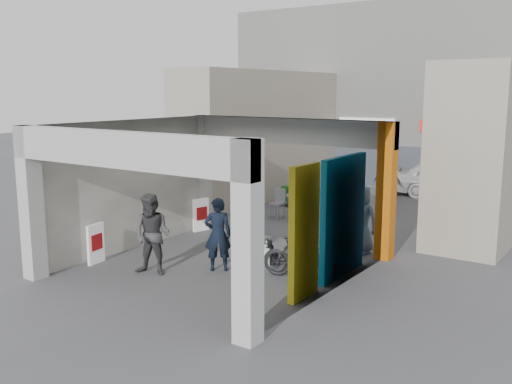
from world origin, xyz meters
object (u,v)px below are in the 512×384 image
Objects in this scene: cafe_set at (299,207)px; border_collie at (270,254)px; bicycle_front at (299,258)px; white_van at (450,179)px; man_with_dog at (218,234)px; man_crates at (387,182)px; man_back_turned at (152,235)px; produce_stand at (291,198)px; bicycle_rear at (298,258)px; man_elderly at (361,219)px.

border_collie is at bearing -67.22° from cafe_set.
bicycle_front is 0.40× the size of white_van.
man_crates is (0.13, 10.16, -0.06)m from man_with_dog.
cafe_set is 7.22m from man_back_turned.
white_van reaches higher than cafe_set.
bicycle_front is at bearing 161.57° from man_with_dog.
man_back_turned is at bearing -87.85° from cafe_set.
bicycle_front is (1.72, -9.50, -0.36)m from man_crates.
man_with_dog is (2.56, -7.61, 0.61)m from produce_stand.
produce_stand is 1.62× the size of border_collie.
man_crates is (2.69, 2.56, 0.55)m from produce_stand.
man_with_dog is at bearing -77.55° from cafe_set.
man_with_dog is 2.01m from bicycle_front.
produce_stand is (-1.21, 1.51, -0.07)m from cafe_set.
man_crates is 3.01m from white_van.
white_van is at bearing 69.61° from produce_stand.
produce_stand is 0.24× the size of white_van.
white_van is at bearing 72.13° from border_collie.
man_with_dog reaches higher than border_collie.
border_collie is 11.62m from white_van.
border_collie is at bearing -161.91° from man_with_dog.
produce_stand is 6.70m from white_van.
man_with_dog reaches higher than man_crates.
border_collie is (3.31, -6.49, -0.02)m from produce_stand.
man_back_turned reaches higher than white_van.
man_elderly is at bearing -23.20° from bicycle_rear.
produce_stand is at bearing 125.39° from white_van.
man_elderly is at bearing 36.43° from man_back_turned.
bicycle_rear is (1.72, -9.55, -0.35)m from man_crates.
man_elderly is (1.42, 2.23, 0.64)m from border_collie.
white_van is (3.14, 6.58, 0.42)m from cafe_set.
man_with_dog reaches higher than produce_stand.
man_with_dog reaches higher than white_van.
man_with_dog is 0.93× the size of man_back_turned.
man_with_dog is 1.08× the size of man_crates.
man_back_turned is 14.07m from white_van.
cafe_set is 6.30m from bicycle_front.
man_elderly is 1.10× the size of man_crates.
man_with_dog is 0.98× the size of man_elderly.
cafe_set is 4.36m from man_crates.
bicycle_front is at bearing -91.55° from man_elderly.
man_elderly reaches higher than produce_stand.
man_with_dog is (1.35, -6.09, 0.54)m from cafe_set.
man_with_dog is 1.99m from bicycle_rear.
man_with_dog is at bearing -136.48° from border_collie.
cafe_set is 2.49× the size of border_collie.
man_crates is at bearing 81.21° from border_collie.
man_elderly is at bearing -161.06° from man_with_dog.
white_van is at bearing 60.79° from man_back_turned.
bicycle_rear is at bearing 166.32° from white_van.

